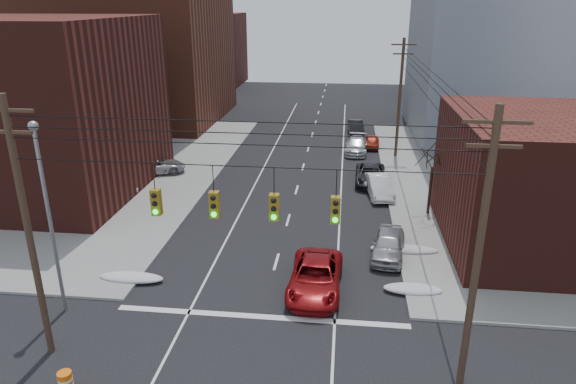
% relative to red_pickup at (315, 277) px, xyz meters
% --- Properties ---
extents(sidewalk_nw, '(40.00, 40.00, 0.15)m').
position_rel_red_pickup_xyz_m(sidewalk_nw, '(-29.41, 17.83, -0.71)').
color(sidewalk_nw, gray).
rests_on(sidewalk_nw, ground).
extents(building_brick_near, '(20.00, 16.00, 13.00)m').
position_rel_red_pickup_xyz_m(building_brick_near, '(-24.41, 12.83, 5.71)').
color(building_brick_near, '#491C16').
rests_on(building_brick_near, ground).
extents(building_brick_far, '(22.00, 18.00, 12.00)m').
position_rel_red_pickup_xyz_m(building_brick_far, '(-28.41, 64.83, 5.21)').
color(building_brick_far, '#491C16').
rests_on(building_brick_far, ground).
extents(building_office, '(22.00, 20.00, 25.00)m').
position_rel_red_pickup_xyz_m(building_office, '(19.59, 34.83, 11.71)').
color(building_office, gray).
rests_on(building_office, ground).
extents(building_glass, '(20.00, 18.00, 22.00)m').
position_rel_red_pickup_xyz_m(building_glass, '(21.59, 60.83, 10.21)').
color(building_glass, gray).
rests_on(building_glass, ground).
extents(utility_pole_left, '(2.20, 0.28, 11.00)m').
position_rel_red_pickup_xyz_m(utility_pole_left, '(-10.91, -6.17, 5.00)').
color(utility_pole_left, '#473323').
rests_on(utility_pole_left, ground).
extents(utility_pole_right, '(2.20, 0.28, 11.00)m').
position_rel_red_pickup_xyz_m(utility_pole_right, '(6.09, -6.17, 5.00)').
color(utility_pole_right, '#473323').
rests_on(utility_pole_right, ground).
extents(utility_pole_far, '(2.20, 0.28, 11.00)m').
position_rel_red_pickup_xyz_m(utility_pole_far, '(6.09, 24.83, 5.00)').
color(utility_pole_far, '#473323').
rests_on(utility_pole_far, ground).
extents(traffic_signals, '(17.00, 0.42, 2.02)m').
position_rel_red_pickup_xyz_m(traffic_signals, '(-2.32, -6.20, 6.38)').
color(traffic_signals, black).
rests_on(traffic_signals, ground).
extents(street_light, '(0.44, 0.44, 9.32)m').
position_rel_red_pickup_xyz_m(street_light, '(-11.91, -3.17, 4.75)').
color(street_light, gray).
rests_on(street_light, ground).
extents(bare_tree, '(2.09, 2.20, 4.93)m').
position_rel_red_pickup_xyz_m(bare_tree, '(7.17, 10.83, 1.53)').
color(bare_tree, black).
rests_on(bare_tree, ground).
extents(snow_nw, '(3.50, 1.08, 0.42)m').
position_rel_red_pickup_xyz_m(snow_nw, '(-9.81, -0.17, -0.58)').
color(snow_nw, silver).
rests_on(snow_nw, ground).
extents(snow_ne, '(3.00, 1.08, 0.42)m').
position_rel_red_pickup_xyz_m(snow_ne, '(4.99, 0.33, -0.58)').
color(snow_ne, silver).
rests_on(snow_ne, ground).
extents(snow_east_far, '(4.00, 1.08, 0.42)m').
position_rel_red_pickup_xyz_m(snow_east_far, '(4.99, 4.83, -0.58)').
color(snow_east_far, silver).
rests_on(snow_east_far, ground).
extents(red_pickup, '(2.77, 5.74, 1.58)m').
position_rel_red_pickup_xyz_m(red_pickup, '(0.00, 0.00, 0.00)').
color(red_pickup, maroon).
rests_on(red_pickup, ground).
extents(parked_car_a, '(2.41, 4.70, 1.53)m').
position_rel_red_pickup_xyz_m(parked_car_a, '(3.99, 4.26, -0.02)').
color(parked_car_a, '#A2A2A6').
rests_on(parked_car_a, ground).
extents(parked_car_b, '(2.22, 4.86, 1.55)m').
position_rel_red_pickup_xyz_m(parked_car_b, '(3.99, 14.27, -0.01)').
color(parked_car_b, white).
rests_on(parked_car_b, ground).
extents(parked_car_c, '(2.54, 5.27, 1.45)m').
position_rel_red_pickup_xyz_m(parked_car_c, '(3.43, 17.09, -0.07)').
color(parked_car_c, black).
rests_on(parked_car_c, ground).
extents(parked_car_d, '(2.44, 5.28, 1.49)m').
position_rel_red_pickup_xyz_m(parked_car_d, '(2.39, 26.01, -0.04)').
color(parked_car_d, silver).
rests_on(parked_car_d, ground).
extents(parked_car_e, '(1.65, 3.67, 1.22)m').
position_rel_red_pickup_xyz_m(parked_car_e, '(3.99, 28.08, -0.18)').
color(parked_car_e, '#9B1E0E').
rests_on(parked_car_e, ground).
extents(parked_car_f, '(1.91, 4.64, 1.49)m').
position_rel_red_pickup_xyz_m(parked_car_f, '(2.39, 33.68, -0.04)').
color(parked_car_f, black).
rests_on(parked_car_f, ground).
extents(lot_car_a, '(4.24, 2.87, 1.32)m').
position_rel_red_pickup_xyz_m(lot_car_a, '(-16.45, 12.34, 0.02)').
color(lot_car_a, silver).
rests_on(lot_car_a, sidewalk_nw).
extents(lot_car_b, '(5.19, 3.79, 1.31)m').
position_rel_red_pickup_xyz_m(lot_car_b, '(-14.65, 17.20, 0.02)').
color(lot_car_b, '#AAA9AE').
rests_on(lot_car_b, sidewalk_nw).
extents(lot_car_c, '(5.39, 3.16, 1.47)m').
position_rel_red_pickup_xyz_m(lot_car_c, '(-22.27, 16.66, 0.09)').
color(lot_car_c, black).
rests_on(lot_car_c, sidewalk_nw).
extents(lot_car_d, '(4.11, 2.36, 1.32)m').
position_rel_red_pickup_xyz_m(lot_car_d, '(-19.75, 17.25, 0.02)').
color(lot_car_d, silver).
rests_on(lot_car_d, sidewalk_nw).
extents(construction_barrel, '(0.63, 0.63, 0.96)m').
position_rel_red_pickup_xyz_m(construction_barrel, '(-8.94, -8.48, -0.29)').
color(construction_barrel, orange).
rests_on(construction_barrel, ground).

